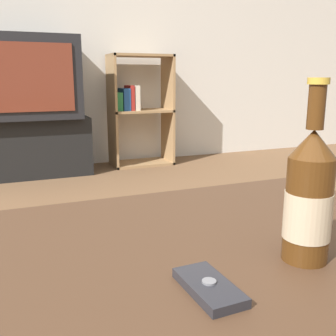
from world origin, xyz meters
TOP-DOWN VIEW (x-y plane):
  - back_wall at (0.00, 3.02)m, footprint 8.00×0.05m
  - coffee_table at (0.00, 0.00)m, footprint 1.01×0.88m
  - tv_stand at (-0.14, 2.75)m, footprint 0.91×0.39m
  - television at (-0.14, 2.75)m, footprint 0.79×0.53m
  - bookshelf at (0.76, 2.81)m, footprint 0.53×0.30m
  - beer_bottle at (0.15, -0.01)m, footprint 0.08×0.08m
  - cell_phone at (-0.04, -0.04)m, footprint 0.06×0.12m

SIDE VIEW (x-z plane):
  - tv_stand at x=-0.14m, z-range 0.00..0.45m
  - coffee_table at x=0.00m, z-range 0.17..0.64m
  - cell_phone at x=-0.04m, z-range 0.47..0.48m
  - bookshelf at x=0.76m, z-range 0.03..0.98m
  - beer_bottle at x=0.15m, z-range 0.43..0.72m
  - television at x=-0.14m, z-range 0.45..1.06m
  - back_wall at x=0.00m, z-range 0.00..2.60m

